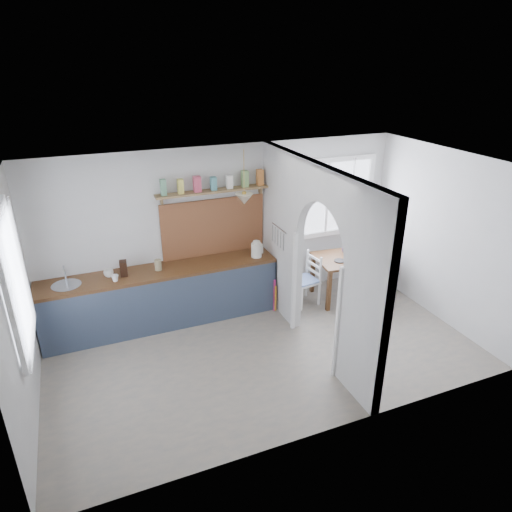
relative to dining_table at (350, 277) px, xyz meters
name	(u,v)px	position (x,y,z in m)	size (l,w,h in m)	color
floor	(265,352)	(-1.96, -0.94, -0.37)	(5.80, 3.20, 0.01)	gray
ceiling	(267,168)	(-1.96, -0.94, 2.23)	(5.80, 3.20, 0.01)	silver
walls	(266,268)	(-1.96, -0.94, 0.93)	(5.81, 3.21, 2.60)	silver
partition	(312,248)	(-1.26, -0.88, 1.08)	(0.12, 3.20, 2.60)	silver
kitchen_window	(12,282)	(-4.83, -0.94, 1.28)	(0.10, 1.16, 1.50)	white
nook_window	(327,198)	(-0.16, 0.62, 1.23)	(1.76, 0.10, 1.30)	white
counter	(162,295)	(-3.09, 0.39, 0.09)	(3.50, 0.60, 0.90)	#54391D
sink	(66,286)	(-4.39, 0.36, 0.52)	(0.40, 0.40, 0.02)	#B1B6C1
backsplash	(214,227)	(-2.16, 0.64, 0.98)	(1.65, 0.03, 0.90)	brown
shelf	(214,188)	(-2.16, 0.55, 1.63)	(1.75, 0.20, 0.21)	olive
pendant_lamp	(244,199)	(-1.81, 0.21, 1.51)	(0.26, 0.26, 0.16)	beige
utensil_rail	(279,228)	(-1.35, -0.04, 1.08)	(0.02, 0.02, 0.50)	#B1B6C1
dining_table	(350,277)	(0.00, 0.00, 0.00)	(1.19, 0.79, 0.74)	#54391D
chair_left	(305,280)	(-0.82, 0.08, 0.06)	(0.39, 0.39, 0.86)	white
chair_right	(390,262)	(0.88, 0.09, 0.08)	(0.41, 0.41, 0.90)	white
kettle	(256,249)	(-1.59, 0.27, 0.66)	(0.22, 0.18, 0.27)	silver
mug_a	(115,278)	(-3.75, 0.24, 0.58)	(0.10, 0.10, 0.09)	white
mug_b	(109,273)	(-3.81, 0.42, 0.58)	(0.14, 0.14, 0.11)	silver
knife_block	(124,268)	(-3.60, 0.39, 0.64)	(0.10, 0.14, 0.22)	black
jar	(158,265)	(-3.11, 0.37, 0.61)	(0.10, 0.10, 0.16)	#968D67
towel_magenta	(274,296)	(-1.38, 0.03, -0.10)	(0.02, 0.03, 0.57)	#B92368
towel_orange	(275,298)	(-1.38, -0.01, -0.12)	(0.02, 0.03, 0.44)	orange
bowl	(367,255)	(0.24, -0.10, 0.40)	(0.27, 0.27, 0.07)	white
table_cup	(347,261)	(-0.22, -0.21, 0.41)	(0.09, 0.09, 0.08)	#62A26C
plate	(340,261)	(-0.28, -0.08, 0.38)	(0.18, 0.18, 0.01)	black
vase	(347,248)	(0.01, 0.15, 0.47)	(0.18, 0.18, 0.19)	#412C4B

